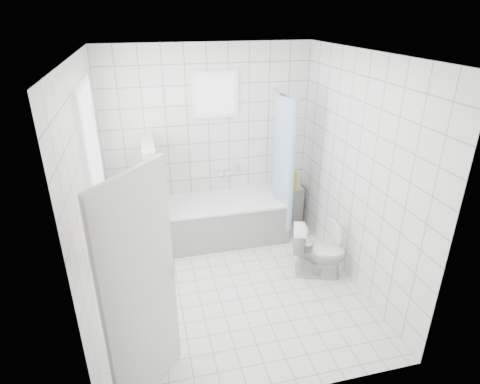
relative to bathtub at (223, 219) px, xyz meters
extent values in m
plane|color=white|center=(-0.10, -1.12, -0.29)|extent=(3.00, 3.00, 0.00)
plane|color=white|center=(-0.10, -1.12, 2.31)|extent=(3.00, 3.00, 0.00)
cube|color=white|center=(-0.10, 0.38, 1.01)|extent=(2.80, 0.02, 2.60)
cube|color=white|center=(-0.10, -2.62, 1.01)|extent=(2.80, 0.02, 2.60)
cube|color=white|center=(-1.50, -1.12, 1.01)|extent=(0.02, 3.00, 2.60)
cube|color=white|center=(1.30, -1.12, 1.01)|extent=(0.02, 3.00, 2.60)
cube|color=white|center=(-1.45, -0.82, 1.31)|extent=(0.01, 0.90, 1.40)
cube|color=white|center=(0.00, 0.33, 1.66)|extent=(0.50, 0.01, 0.50)
cube|color=white|center=(-1.41, -0.82, 0.57)|extent=(0.18, 1.02, 0.08)
cube|color=silver|center=(-1.09, -2.30, 0.71)|extent=(0.54, 0.64, 2.00)
cube|color=white|center=(0.00, 0.00, -0.02)|extent=(1.70, 0.75, 0.55)
cube|color=white|center=(0.00, 0.00, 0.27)|extent=(1.72, 0.77, 0.03)
cube|color=white|center=(-0.93, -0.05, 0.46)|extent=(0.15, 0.85, 1.50)
cube|color=white|center=(1.06, 0.25, -0.02)|extent=(0.40, 0.24, 0.55)
imported|color=white|center=(0.93, -1.13, 0.03)|extent=(0.71, 0.56, 0.64)
cylinder|color=silver|center=(0.80, -0.02, 1.71)|extent=(0.02, 0.80, 0.02)
cube|color=silver|center=(0.10, 0.33, 0.56)|extent=(0.18, 0.06, 0.06)
imported|color=pink|center=(-1.40, -0.50, 0.70)|extent=(0.10, 0.09, 0.18)
imported|color=pink|center=(-1.40, -1.19, 0.75)|extent=(0.14, 0.14, 0.27)
imported|color=silver|center=(-1.40, -0.70, 0.76)|extent=(0.14, 0.14, 0.30)
imported|color=#32A1E2|center=(-1.40, -1.04, 0.72)|extent=(0.11, 0.11, 0.21)
imported|color=silver|center=(-1.40, -0.84, 0.69)|extent=(0.16, 0.16, 0.16)
cylinder|color=yellow|center=(1.10, 0.16, 0.40)|extent=(0.06, 0.06, 0.28)
cylinder|color=red|center=(1.00, 0.28, 0.38)|extent=(0.06, 0.06, 0.24)
cylinder|color=#18911A|center=(1.01, 0.16, 0.38)|extent=(0.06, 0.06, 0.24)
camera|label=1|loc=(-0.96, -4.84, 2.68)|focal=30.00mm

